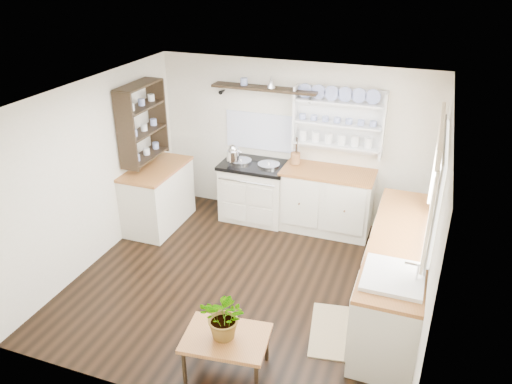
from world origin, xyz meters
TOP-DOWN VIEW (x-y plane):
  - floor at (0.00, 0.00)m, footprint 4.00×3.80m
  - wall_back at (0.00, 1.90)m, footprint 4.00×0.02m
  - wall_right at (2.00, 0.00)m, footprint 0.02×3.80m
  - wall_left at (-2.00, 0.00)m, footprint 0.02×3.80m
  - ceiling at (0.00, 0.00)m, footprint 4.00×3.80m
  - window at (1.95, 0.15)m, footprint 0.08×1.55m
  - aga_cooker at (-0.47, 1.57)m, footprint 0.97×0.68m
  - back_cabinets at (0.60, 1.60)m, footprint 1.27×0.63m
  - right_cabinets at (1.70, 0.10)m, footprint 0.62×2.43m
  - belfast_sink at (1.70, -0.65)m, footprint 0.55×0.60m
  - left_cabinets at (-1.70, 0.90)m, footprint 0.62×1.13m
  - plate_rack at (0.65, 1.86)m, footprint 1.20×0.22m
  - high_shelf at (-0.40, 1.78)m, footprint 1.50×0.29m
  - left_shelving at (-1.84, 0.90)m, footprint 0.28×0.80m
  - kettle at (-0.75, 1.45)m, footprint 0.19×0.19m
  - utensil_crock at (0.10, 1.68)m, footprint 0.14×0.14m
  - center_table at (0.33, -1.40)m, footprint 0.84×0.64m
  - potted_plant at (0.33, -1.40)m, footprint 0.44×0.38m
  - floor_rug at (1.21, -0.51)m, footprint 0.68×0.93m

SIDE VIEW (x-z plane):
  - floor at x=0.00m, z-range -0.01..0.01m
  - floor_rug at x=1.21m, z-range 0.00..0.02m
  - center_table at x=0.33m, z-range 0.16..0.59m
  - aga_cooker at x=-0.47m, z-range -0.01..0.89m
  - right_cabinets at x=1.70m, z-range 0.01..0.91m
  - left_cabinets at x=-1.70m, z-range 0.01..0.91m
  - back_cabinets at x=0.60m, z-range 0.01..0.91m
  - potted_plant at x=0.33m, z-range 0.42..0.89m
  - belfast_sink at x=1.70m, z-range 0.58..1.03m
  - utensil_crock at x=0.10m, z-range 0.91..1.07m
  - kettle at x=-0.75m, z-range 0.93..1.16m
  - wall_back at x=0.00m, z-range 0.00..2.30m
  - wall_right at x=2.00m, z-range 0.00..2.30m
  - wall_left at x=-2.00m, z-range 0.00..2.30m
  - left_shelving at x=-1.84m, z-range 1.02..2.08m
  - plate_rack at x=0.65m, z-range 1.11..2.01m
  - window at x=1.95m, z-range 0.95..2.17m
  - high_shelf at x=-0.40m, z-range 1.83..1.99m
  - ceiling at x=0.00m, z-range 2.29..2.30m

